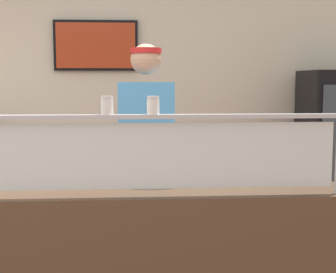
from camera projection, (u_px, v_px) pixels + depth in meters
name	position (u px, v px, depth m)	size (l,w,h in m)	color
shop_rear_unit	(144.00, 96.00, 4.88)	(6.41, 0.13, 2.70)	silver
serving_counter	(154.00, 267.00, 2.74)	(2.01, 0.73, 0.95)	#4C3828
sneeze_guard	(155.00, 144.00, 2.36)	(1.83, 0.06, 0.40)	#B2B5BC
pizza_tray	(151.00, 178.00, 2.77)	(0.49, 0.49, 0.04)	#9EA0A8
pizza_server	(159.00, 174.00, 2.75)	(0.07, 0.28, 0.01)	#ADAFB7
parmesan_shaker	(107.00, 107.00, 2.32)	(0.06, 0.06, 0.09)	white
pepper_flake_shaker	(153.00, 107.00, 2.34)	(0.06, 0.06, 0.09)	white
worker_figure	(147.00, 154.00, 3.41)	(0.41, 0.50, 1.76)	#23232D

